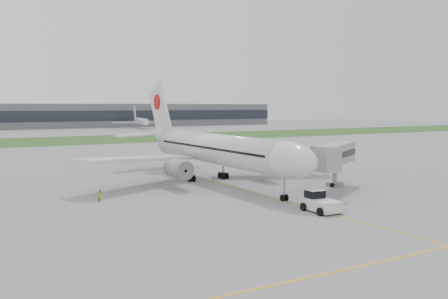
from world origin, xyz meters
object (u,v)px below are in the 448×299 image
airliner (213,148)px  jet_bridge (332,156)px  ground_crew_near (304,199)px  pushback_tug (320,202)px

airliner → jet_bridge: 20.02m
airliner → ground_crew_near: size_ratio=33.18×
jet_bridge → pushback_tug: bearing=-168.3°
airliner → ground_crew_near: airliner is taller
pushback_tug → ground_crew_near: 3.94m
ground_crew_near → pushback_tug: bearing=53.1°
airliner → pushback_tug: (-0.28, -27.32, -4.53)m
ground_crew_near → jet_bridge: bearing=-173.4°
pushback_tug → jet_bridge: (11.54, 10.76, 4.12)m
airliner → pushback_tug: bearing=-90.6°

